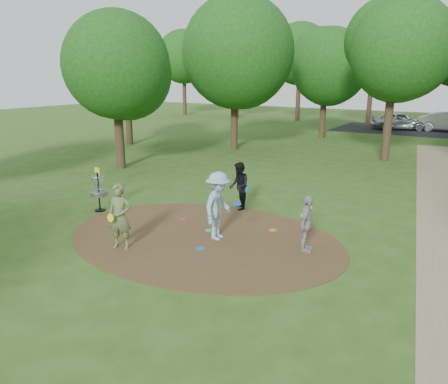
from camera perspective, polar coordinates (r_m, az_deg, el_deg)
The scene contains 14 objects.
ground at distance 12.77m, azimuth -2.81°, elevation -5.98°, with size 100.00×100.00×0.00m, color #2D5119.
dirt_clearing at distance 12.76m, azimuth -2.81°, elevation -5.94°, with size 8.40×8.40×0.02m, color #47301C.
parking_lot at distance 40.39m, azimuth 24.52°, elevation 7.27°, with size 14.00×8.00×0.01m, color black.
player_observer_with_disc at distance 12.02m, azimuth -13.44°, elevation -3.17°, with size 0.76×0.63×1.81m.
player_throwing_with_disc at distance 12.37m, azimuth -0.76°, elevation -1.82°, with size 1.22×1.35×1.98m.
player_walking_with_disc at distance 15.15m, azimuth 1.97°, elevation 0.77°, with size 1.00×1.03×1.67m.
player_waiting_with_disc at distance 11.77m, azimuth 10.75°, elevation -4.12°, with size 0.48×0.94×1.54m.
disc_ground_cyan at distance 13.25m, azimuth -2.00°, elevation -5.03°, with size 0.22×0.22×0.02m, color #18B9C6.
disc_ground_blue at distance 11.93m, azimuth -3.07°, elevation -7.40°, with size 0.22×0.22×0.02m, color blue.
disc_ground_red at distance 14.34m, azimuth -5.28°, elevation -3.49°, with size 0.22×0.22×0.02m, color #E01646.
car_left at distance 40.36m, azimuth 21.91°, elevation 8.64°, with size 1.82×4.52×1.54m, color #9EA1A5.
disc_ground_orange at distance 13.36m, azimuth 6.40°, elevation -4.95°, with size 0.22×0.22×0.02m, color orange.
disc_golf_basket at distance 15.56m, azimuth -16.10°, elevation 0.70°, with size 0.63×0.63×1.54m.
tree_ring at distance 19.37m, azimuth 13.95°, elevation 16.40°, with size 36.63×45.50×8.96m.
Camera 1 is at (6.69, -9.85, 4.60)m, focal length 35.00 mm.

